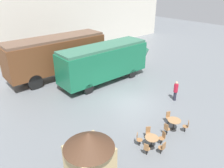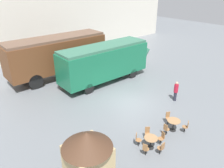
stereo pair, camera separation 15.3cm
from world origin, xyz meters
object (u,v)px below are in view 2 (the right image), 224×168
cafe_table_near (151,140)px  visitor_person (176,91)px  streamlined_locomotive (111,59)px  cafe_table_mid (174,123)px  passenger_coach_wooden (57,53)px  cafe_chair_0 (162,137)px  ticket_kiosk (88,156)px

cafe_table_near → visitor_person: (5.87, 2.43, 0.36)m
streamlined_locomotive → cafe_table_mid: size_ratio=12.76×
passenger_coach_wooden → cafe_chair_0: (-0.34, -13.40, -1.94)m
cafe_chair_0 → ticket_kiosk: bearing=11.0°
streamlined_locomotive → cafe_table_mid: bearing=-104.1°
cafe_table_near → ticket_kiosk: 4.31m
passenger_coach_wooden → visitor_person: 11.86m
streamlined_locomotive → cafe_table_mid: (-2.27, -9.03, -1.46)m
passenger_coach_wooden → visitor_person: passenger_coach_wooden is taller
cafe_chair_0 → visitor_person: (5.13, 2.66, 0.41)m
cafe_table_near → cafe_table_mid: 2.42m
cafe_table_near → cafe_table_mid: cafe_table_mid is taller
streamlined_locomotive → cafe_table_near: 10.42m
ticket_kiosk → cafe_table_mid: bearing=-1.2°
streamlined_locomotive → ticket_kiosk: size_ratio=3.66×
cafe_chair_0 → cafe_table_near: bearing=-0.0°
passenger_coach_wooden → visitor_person: (4.79, -10.75, -1.54)m
cafe_table_mid → cafe_chair_0: size_ratio=0.99×
streamlined_locomotive → cafe_chair_0: streamlined_locomotive is taller
passenger_coach_wooden → streamlined_locomotive: (3.61, -4.00, -0.39)m
cafe_chair_0 → visitor_person: 5.79m
passenger_coach_wooden → cafe_table_mid: size_ratio=11.50×
streamlined_locomotive → cafe_chair_0: (-3.95, -9.41, -1.56)m
ticket_kiosk → streamlined_locomotive: bearing=45.2°
cafe_chair_0 → streamlined_locomotive: bearing=-95.8°
visitor_person → streamlined_locomotive: bearing=99.9°
cafe_table_mid → cafe_chair_0: cafe_chair_0 is taller
cafe_table_mid → ticket_kiosk: 6.65m
visitor_person → ticket_kiosk: 10.27m
passenger_coach_wooden → cafe_chair_0: 13.55m
cafe_table_near → visitor_person: size_ratio=0.47×
streamlined_locomotive → ticket_kiosk: (-8.84, -8.90, -0.40)m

